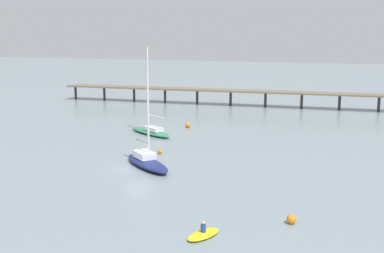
{
  "coord_description": "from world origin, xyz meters",
  "views": [
    {
      "loc": [
        22.53,
        -43.36,
        13.71
      ],
      "look_at": [
        0.0,
        16.52,
        1.5
      ],
      "focal_mm": 45.22,
      "sensor_mm": 36.0,
      "label": 1
    }
  ],
  "objects_px": {
    "mooring_buoy_mid": "(160,151)",
    "dinghy_yellow": "(203,234)",
    "sailboat_navy": "(147,161)",
    "mooring_buoy_near": "(291,219)",
    "sailboat_green": "(151,130)",
    "mooring_buoy_outer": "(188,125)",
    "pier": "(328,90)"
  },
  "relations": [
    {
      "from": "mooring_buoy_mid",
      "to": "dinghy_yellow",
      "type": "bearing_deg",
      "value": -58.55
    },
    {
      "from": "sailboat_navy",
      "to": "mooring_buoy_near",
      "type": "relative_size",
      "value": 13.84
    },
    {
      "from": "sailboat_green",
      "to": "sailboat_navy",
      "type": "distance_m",
      "value": 16.86
    },
    {
      "from": "mooring_buoy_mid",
      "to": "mooring_buoy_near",
      "type": "relative_size",
      "value": 0.78
    },
    {
      "from": "mooring_buoy_outer",
      "to": "sailboat_green",
      "type": "bearing_deg",
      "value": -114.72
    },
    {
      "from": "mooring_buoy_outer",
      "to": "mooring_buoy_near",
      "type": "relative_size",
      "value": 1.07
    },
    {
      "from": "sailboat_navy",
      "to": "mooring_buoy_outer",
      "type": "height_order",
      "value": "sailboat_navy"
    },
    {
      "from": "sailboat_green",
      "to": "dinghy_yellow",
      "type": "bearing_deg",
      "value": -58.76
    },
    {
      "from": "sailboat_navy",
      "to": "mooring_buoy_mid",
      "type": "distance_m",
      "value": 5.74
    },
    {
      "from": "sailboat_navy",
      "to": "dinghy_yellow",
      "type": "bearing_deg",
      "value": -52.21
    },
    {
      "from": "dinghy_yellow",
      "to": "sailboat_navy",
      "type": "bearing_deg",
      "value": 127.79
    },
    {
      "from": "sailboat_green",
      "to": "mooring_buoy_near",
      "type": "height_order",
      "value": "sailboat_green"
    },
    {
      "from": "dinghy_yellow",
      "to": "mooring_buoy_outer",
      "type": "height_order",
      "value": "dinghy_yellow"
    },
    {
      "from": "pier",
      "to": "mooring_buoy_mid",
      "type": "bearing_deg",
      "value": -109.87
    },
    {
      "from": "pier",
      "to": "mooring_buoy_near",
      "type": "relative_size",
      "value": 105.3
    },
    {
      "from": "dinghy_yellow",
      "to": "mooring_buoy_outer",
      "type": "xyz_separation_m",
      "value": [
        -15.31,
        36.75,
        0.18
      ]
    },
    {
      "from": "sailboat_green",
      "to": "dinghy_yellow",
      "type": "distance_m",
      "value": 35.33
    },
    {
      "from": "pier",
      "to": "mooring_buoy_near",
      "type": "distance_m",
      "value": 57.81
    },
    {
      "from": "sailboat_navy",
      "to": "mooring_buoy_outer",
      "type": "xyz_separation_m",
      "value": [
        -3.84,
        21.95,
        -0.27
      ]
    },
    {
      "from": "sailboat_green",
      "to": "mooring_buoy_mid",
      "type": "distance_m",
      "value": 11.38
    },
    {
      "from": "pier",
      "to": "sailboat_green",
      "type": "xyz_separation_m",
      "value": [
        -20.89,
        -31.91,
        -3.01
      ]
    },
    {
      "from": "sailboat_green",
      "to": "mooring_buoy_outer",
      "type": "height_order",
      "value": "sailboat_green"
    },
    {
      "from": "mooring_buoy_mid",
      "to": "mooring_buoy_near",
      "type": "xyz_separation_m",
      "value": [
        17.81,
        -15.97,
        0.08
      ]
    },
    {
      "from": "sailboat_navy",
      "to": "dinghy_yellow",
      "type": "height_order",
      "value": "sailboat_navy"
    },
    {
      "from": "dinghy_yellow",
      "to": "mooring_buoy_mid",
      "type": "distance_m",
      "value": 23.96
    },
    {
      "from": "sailboat_green",
      "to": "dinghy_yellow",
      "type": "xyz_separation_m",
      "value": [
        18.33,
        -30.21,
        -0.47
      ]
    },
    {
      "from": "sailboat_navy",
      "to": "mooring_buoy_near",
      "type": "distance_m",
      "value": 19.71
    },
    {
      "from": "sailboat_navy",
      "to": "mooring_buoy_near",
      "type": "xyz_separation_m",
      "value": [
        16.78,
        -10.33,
        -0.29
      ]
    },
    {
      "from": "pier",
      "to": "dinghy_yellow",
      "type": "relative_size",
      "value": 24.23
    },
    {
      "from": "dinghy_yellow",
      "to": "mooring_buoy_mid",
      "type": "relative_size",
      "value": 5.58
    },
    {
      "from": "sailboat_green",
      "to": "sailboat_navy",
      "type": "xyz_separation_m",
      "value": [
        6.85,
        -15.41,
        -0.02
      ]
    },
    {
      "from": "sailboat_green",
      "to": "mooring_buoy_outer",
      "type": "bearing_deg",
      "value": 65.28
    }
  ]
}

